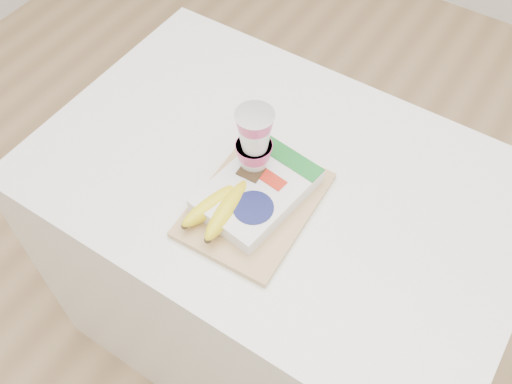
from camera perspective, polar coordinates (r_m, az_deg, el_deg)
table at (r=1.58m, az=1.80°, el=-7.44°), size 1.08×0.72×0.81m
cutting_board at (r=1.18m, az=-0.11°, el=-1.25°), size 0.24×0.32×0.02m
bananas at (r=1.15m, az=-2.99°, el=-0.95°), size 0.10×0.21×0.06m
yogurt_stack at (r=1.15m, az=-0.17°, el=4.90°), size 0.08×0.08×0.18m
cereal_box at (r=1.18m, az=0.14°, el=-0.05°), size 0.19×0.26×0.05m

